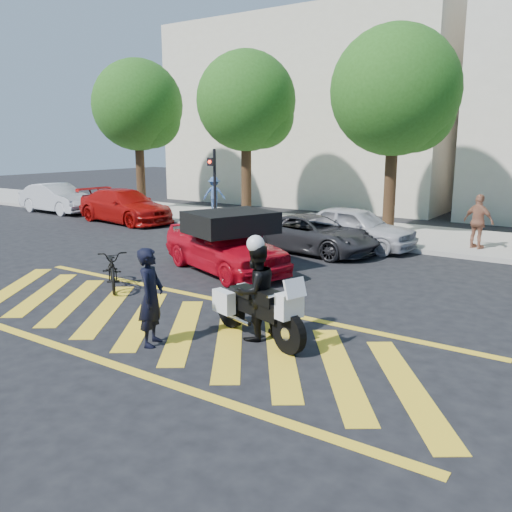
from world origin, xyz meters
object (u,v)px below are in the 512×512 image
Objects in this scene: parked_far_left at (57,198)px; parked_left at (125,206)px; police_motorcycle at (257,308)px; parked_mid_left at (313,234)px; officer_moto at (256,292)px; bicycle at (113,268)px; parked_mid_right at (355,227)px; officer_bike at (151,297)px; red_convertible at (225,244)px.

parked_far_left is 0.88× the size of parked_left.
parked_far_left is (-17.94, 8.81, 0.13)m from police_motorcycle.
officer_moto is at bearing -152.43° from parked_mid_left.
bicycle is at bearing -172.20° from police_motorcycle.
parked_mid_left is 1.61m from parked_mid_right.
police_motorcycle is 0.57× the size of parked_mid_right.
parked_far_left is (-13.09, 7.93, 0.22)m from bicycle.
officer_moto is 7.95m from parked_mid_left.
officer_moto is (4.83, -0.89, 0.39)m from bicycle.
officer_bike is at bearing -173.11° from parked_mid_right.
officer_bike is 14.99m from parked_left.
police_motorcycle is 1.33× the size of officer_moto.
officer_moto reaches higher than parked_mid_left.
officer_bike is 0.43× the size of parked_mid_right.
police_motorcycle is at bearing -114.45° from red_convertible.
red_convertible is 0.90× the size of parked_left.
officer_bike is 0.40× the size of parked_far_left.
bicycle is 3.17m from red_convertible.
bicycle is 10.96m from parked_left.
parked_left reaches higher than parked_far_left.
parked_mid_left is at bearing -90.27° from parked_left.
parked_left is (-7.89, 7.61, 0.23)m from bicycle.
parked_far_left is 15.90m from parked_mid_right.
officer_bike is at bearing -134.16° from red_convertible.
parked_far_left is (-14.30, 5.02, -0.04)m from red_convertible.
bicycle is (-3.48, 2.16, -0.38)m from officer_bike.
police_motorcycle is (1.37, 1.28, -0.29)m from officer_bike.
red_convertible is 1.09× the size of parked_mid_right.
officer_bike is 8.82m from parked_mid_left.
bicycle is 15.30m from parked_far_left.
officer_bike is at bearing -28.77° from officer_moto.
parked_mid_right is at bearing 121.07° from police_motorcycle.
bicycle is 0.38× the size of parked_left.
parked_left is at bearing -105.70° from officer_moto.
bicycle is 0.80× the size of police_motorcycle.
parked_left is (5.20, -0.32, 0.00)m from parked_far_left.
parked_far_left is at bearing 171.90° from police_motorcycle.
police_motorcycle is 19.98m from parked_far_left.
parked_mid_left is at bearing -141.16° from officer_moto.
parked_mid_right reaches higher than bicycle.
parked_left is at bearing 85.08° from bicycle.
officer_bike is 1.90m from police_motorcycle.
officer_bike is at bearing -118.88° from police_motorcycle.
police_motorcycle is 0.55× the size of parked_mid_left.
officer_bike reaches higher than bicycle.
parked_far_left is 1.01× the size of parked_mid_left.
officer_moto reaches higher than bicycle.
parked_left is at bearing -92.06° from parked_far_left.
parked_mid_left is (0.80, 3.62, -0.17)m from red_convertible.
parked_mid_right is at bearing -23.10° from parked_mid_left.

